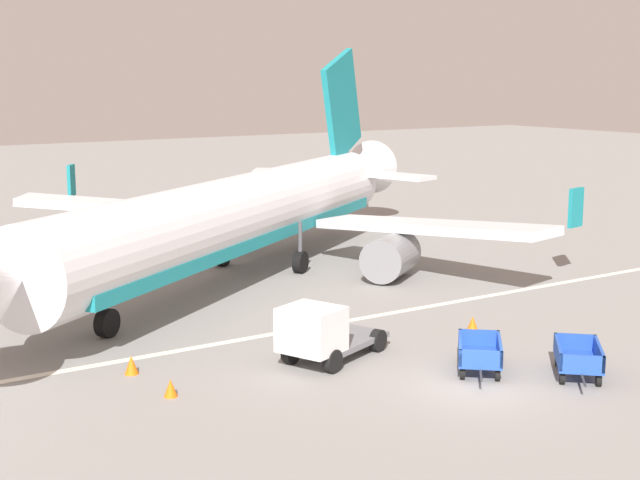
% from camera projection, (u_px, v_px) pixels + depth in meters
% --- Properties ---
extents(ground_plane, '(220.00, 220.00, 0.00)m').
position_uv_depth(ground_plane, '(472.00, 386.00, 28.58)').
color(ground_plane, gray).
extents(apron_stripe, '(120.00, 0.36, 0.01)m').
position_uv_depth(apron_stripe, '(325.00, 325.00, 35.62)').
color(apron_stripe, silver).
rests_on(apron_stripe, ground).
extents(airplane, '(32.93, 28.32, 11.34)m').
position_uv_depth(airplane, '(247.00, 214.00, 43.90)').
color(airplane, silver).
rests_on(airplane, ground).
extents(baggage_cart_nearest, '(2.97, 3.10, 1.07)m').
position_uv_depth(baggage_cart_nearest, '(578.00, 358.00, 29.48)').
color(baggage_cart_nearest, '#234CB2').
rests_on(baggage_cart_nearest, ground).
extents(baggage_cart_second_in_row, '(2.90, 3.16, 1.07)m').
position_uv_depth(baggage_cart_second_in_row, '(480.00, 353.00, 29.97)').
color(baggage_cart_second_in_row, '#234CB2').
rests_on(baggage_cart_second_in_row, ground).
extents(service_truck_beside_carts, '(4.77, 3.41, 2.10)m').
position_uv_depth(service_truck_beside_carts, '(320.00, 333.00, 30.58)').
color(service_truck_beside_carts, slate).
rests_on(service_truck_beside_carts, ground).
extents(traffic_cone_near_plane, '(0.47, 0.47, 0.62)m').
position_uv_depth(traffic_cone_near_plane, '(131.00, 365.00, 29.71)').
color(traffic_cone_near_plane, orange).
rests_on(traffic_cone_near_plane, ground).
extents(traffic_cone_mid_apron, '(0.42, 0.42, 0.56)m').
position_uv_depth(traffic_cone_mid_apron, '(171.00, 388.00, 27.62)').
color(traffic_cone_mid_apron, orange).
rests_on(traffic_cone_mid_apron, ground).
extents(traffic_cone_by_carts, '(0.48, 0.48, 0.64)m').
position_uv_depth(traffic_cone_by_carts, '(473.00, 324.00, 34.54)').
color(traffic_cone_by_carts, orange).
rests_on(traffic_cone_by_carts, ground).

